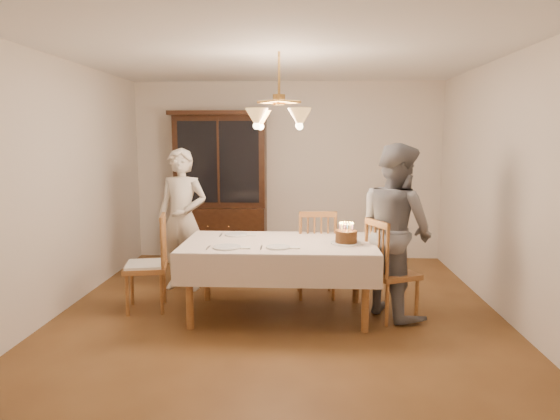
# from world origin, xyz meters

# --- Properties ---
(ground) EXTENTS (5.00, 5.00, 0.00)m
(ground) POSITION_xyz_m (0.00, 0.00, 0.00)
(ground) COLOR brown
(ground) RESTS_ON ground
(room_shell) EXTENTS (5.00, 5.00, 5.00)m
(room_shell) POSITION_xyz_m (0.00, 0.00, 1.58)
(room_shell) COLOR white
(room_shell) RESTS_ON ground
(dining_table) EXTENTS (1.90, 1.10, 0.76)m
(dining_table) POSITION_xyz_m (0.00, 0.00, 0.68)
(dining_table) COLOR brown
(dining_table) RESTS_ON ground
(china_hutch) EXTENTS (1.38, 0.54, 2.16)m
(china_hutch) POSITION_xyz_m (-0.96, 2.25, 1.04)
(china_hutch) COLOR black
(china_hutch) RESTS_ON ground
(chair_far_side) EXTENTS (0.47, 0.45, 1.00)m
(chair_far_side) POSITION_xyz_m (0.39, 0.62, 0.44)
(chair_far_side) COLOR brown
(chair_far_side) RESTS_ON ground
(chair_left_end) EXTENTS (0.50, 0.52, 1.00)m
(chair_left_end) POSITION_xyz_m (-1.39, 0.09, 0.45)
(chair_left_end) COLOR brown
(chair_left_end) RESTS_ON ground
(chair_right_end) EXTENTS (0.56, 0.57, 1.00)m
(chair_right_end) POSITION_xyz_m (1.11, -0.04, 0.44)
(chair_right_end) COLOR brown
(chair_right_end) RESTS_ON ground
(elderly_woman) EXTENTS (0.67, 0.51, 1.67)m
(elderly_woman) POSITION_xyz_m (-1.18, 0.83, 0.84)
(elderly_woman) COLOR beige
(elderly_woman) RESTS_ON ground
(adult_in_grey) EXTENTS (0.99, 1.06, 1.74)m
(adult_in_grey) POSITION_xyz_m (1.17, 0.09, 0.87)
(adult_in_grey) COLOR slate
(adult_in_grey) RESTS_ON ground
(birthday_cake) EXTENTS (0.30, 0.30, 0.21)m
(birthday_cake) POSITION_xyz_m (0.66, -0.06, 0.82)
(birthday_cake) COLOR white
(birthday_cake) RESTS_ON dining_table
(place_setting_near_left) EXTENTS (0.41, 0.26, 0.02)m
(place_setting_near_left) POSITION_xyz_m (-0.47, -0.31, 0.77)
(place_setting_near_left) COLOR white
(place_setting_near_left) RESTS_ON dining_table
(place_setting_near_right) EXTENTS (0.38, 0.23, 0.02)m
(place_setting_near_right) POSITION_xyz_m (0.02, -0.29, 0.77)
(place_setting_near_right) COLOR white
(place_setting_near_right) RESTS_ON dining_table
(place_setting_far_left) EXTENTS (0.39, 0.24, 0.02)m
(place_setting_far_left) POSITION_xyz_m (-0.46, 0.31, 0.77)
(place_setting_far_left) COLOR white
(place_setting_far_left) RESTS_ON dining_table
(chandelier) EXTENTS (0.62, 0.62, 0.73)m
(chandelier) POSITION_xyz_m (-0.00, -0.00, 1.98)
(chandelier) COLOR #BF8C3F
(chandelier) RESTS_ON ground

